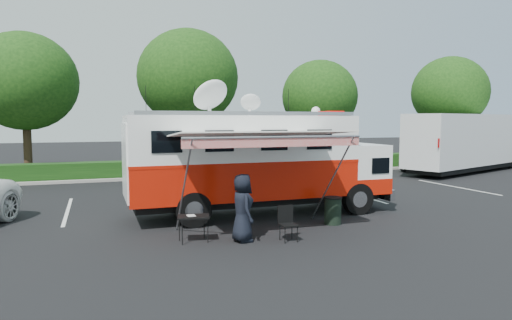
{
  "coord_description": "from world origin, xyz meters",
  "views": [
    {
      "loc": [
        -5.47,
        -14.96,
        3.33
      ],
      "look_at": [
        0.0,
        0.5,
        1.9
      ],
      "focal_mm": 32.0,
      "sensor_mm": 36.0,
      "label": 1
    }
  ],
  "objects_px": {
    "command_truck": "(259,161)",
    "semi_trailer": "(469,142)",
    "trash_bin": "(333,210)",
    "folding_table": "(193,217)"
  },
  "relations": [
    {
      "from": "command_truck",
      "to": "semi_trailer",
      "type": "xyz_separation_m",
      "value": [
        17.43,
        8.18,
        0.04
      ]
    },
    {
      "from": "command_truck",
      "to": "trash_bin",
      "type": "distance_m",
      "value": 3.15
    },
    {
      "from": "command_truck",
      "to": "semi_trailer",
      "type": "distance_m",
      "value": 19.26
    },
    {
      "from": "semi_trailer",
      "to": "command_truck",
      "type": "bearing_deg",
      "value": -154.87
    },
    {
      "from": "folding_table",
      "to": "semi_trailer",
      "type": "relative_size",
      "value": 0.08
    },
    {
      "from": "folding_table",
      "to": "semi_trailer",
      "type": "bearing_deg",
      "value": 28.34
    },
    {
      "from": "trash_bin",
      "to": "semi_trailer",
      "type": "height_order",
      "value": "semi_trailer"
    },
    {
      "from": "command_truck",
      "to": "trash_bin",
      "type": "height_order",
      "value": "command_truck"
    },
    {
      "from": "semi_trailer",
      "to": "folding_table",
      "type": "bearing_deg",
      "value": -151.66
    },
    {
      "from": "trash_bin",
      "to": "semi_trailer",
      "type": "relative_size",
      "value": 0.07
    }
  ]
}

